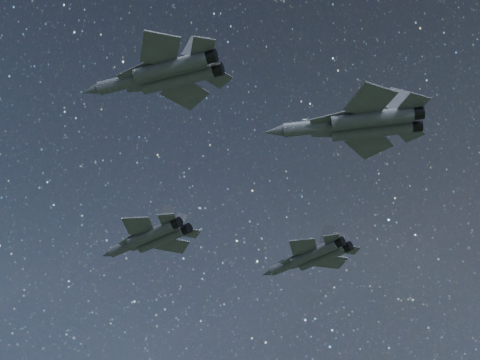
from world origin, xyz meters
The scene contains 4 objects.
jet_lead centered at (-13.37, -0.61, 153.64)m, with size 16.98×11.82×4.27m.
jet_left centered at (4.34, 13.77, 152.85)m, with size 16.32×11.08×4.10m.
jet_right centered at (5.10, -23.65, 155.00)m, with size 15.50×10.67×3.89m.
jet_slot centered at (18.80, -6.38, 156.11)m, with size 18.13×12.11×4.59m.
Camera 1 is at (29.99, -53.14, 115.24)m, focal length 42.00 mm.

